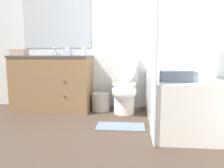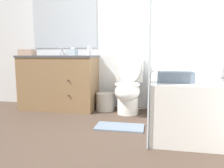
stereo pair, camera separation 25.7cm
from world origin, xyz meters
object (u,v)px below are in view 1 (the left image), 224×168
object	(u,v)px
sink_faucet	(56,53)
toilet	(124,86)
bath_mat	(121,127)
vanity_cabinet	(53,82)
wastebasket	(101,102)
bath_towel_folded	(178,76)
hand_towel_folded	(19,52)
tissue_box	(67,52)
bathtub	(181,100)
soap_dispenser	(84,51)

from	to	relation	value
sink_faucet	toilet	distance (m)	1.20
toilet	bath_mat	distance (m)	0.77
vanity_cabinet	wastebasket	xyz separation A→B (m)	(0.73, 0.01, -0.29)
sink_faucet	bath_towel_folded	world-z (taller)	sink_faucet
hand_towel_folded	bath_towel_folded	world-z (taller)	hand_towel_folded
toilet	wastebasket	size ratio (longest dim) A/B	3.21
bath_towel_folded	toilet	bearing A→B (deg)	121.53
toilet	tissue_box	bearing A→B (deg)	177.36
bathtub	soap_dispenser	distance (m)	1.54
bathtub	bath_towel_folded	world-z (taller)	bath_towel_folded
toilet	vanity_cabinet	bearing A→B (deg)	176.50
bath_towel_folded	soap_dispenser	bearing A→B (deg)	138.84
wastebasket	soap_dispenser	distance (m)	0.80
tissue_box	bath_mat	distance (m)	1.38
sink_faucet	wastebasket	size ratio (longest dim) A/B	0.52
vanity_cabinet	hand_towel_folded	distance (m)	0.64
toilet	tissue_box	distance (m)	0.97
toilet	sink_faucet	bearing A→B (deg)	167.10
soap_dispenser	bath_towel_folded	distance (m)	1.56
vanity_cabinet	tissue_box	xyz separation A→B (m)	(0.24, -0.03, 0.45)
tissue_box	hand_towel_folded	bearing A→B (deg)	-169.44
vanity_cabinet	wastebasket	bearing A→B (deg)	0.50
wastebasket	tissue_box	bearing A→B (deg)	-176.03
wastebasket	bath_towel_folded	xyz separation A→B (m)	(0.91, -0.98, 0.49)
sink_faucet	wastebasket	distance (m)	1.04
sink_faucet	tissue_box	size ratio (longest dim) A/B	0.98
wastebasket	tissue_box	xyz separation A→B (m)	(-0.49, -0.03, 0.74)
toilet	wastebasket	world-z (taller)	toilet
soap_dispenser	sink_faucet	bearing A→B (deg)	163.70
sink_faucet	hand_towel_folded	bearing A→B (deg)	-142.12
tissue_box	bath_mat	size ratio (longest dim) A/B	0.26
sink_faucet	bath_mat	size ratio (longest dim) A/B	0.25
wastebasket	soap_dispenser	xyz separation A→B (m)	(-0.25, 0.04, 0.76)
tissue_box	bath_mat	world-z (taller)	tissue_box
vanity_cabinet	tissue_box	world-z (taller)	tissue_box
soap_dispenser	hand_towel_folded	bearing A→B (deg)	-167.88
tissue_box	bath_mat	bearing A→B (deg)	-40.79
bathtub	toilet	bearing A→B (deg)	149.17
bathtub	bath_mat	bearing A→B (deg)	-161.55
vanity_cabinet	wastebasket	distance (m)	0.78
bathtub	hand_towel_folded	world-z (taller)	hand_towel_folded
vanity_cabinet	hand_towel_folded	world-z (taller)	hand_towel_folded
vanity_cabinet	sink_faucet	bearing A→B (deg)	90.00
tissue_box	bath_towel_folded	distance (m)	1.70
vanity_cabinet	bath_mat	bearing A→B (deg)	-34.73
vanity_cabinet	hand_towel_folded	bearing A→B (deg)	-160.47
tissue_box	wastebasket	bearing A→B (deg)	3.97
wastebasket	hand_towel_folded	xyz separation A→B (m)	(-1.15, -0.16, 0.74)
sink_faucet	bathtub	world-z (taller)	sink_faucet
toilet	bath_mat	world-z (taller)	toilet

